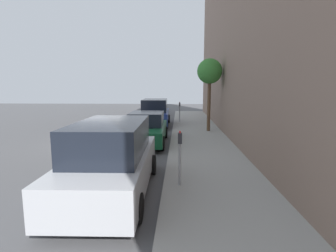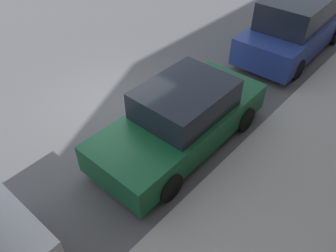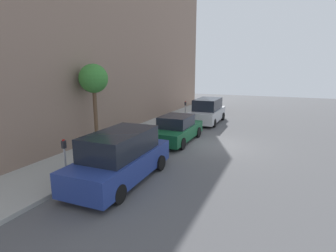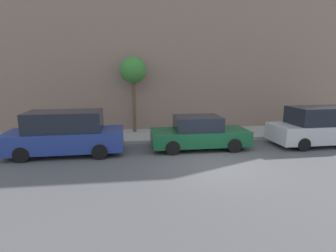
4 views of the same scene
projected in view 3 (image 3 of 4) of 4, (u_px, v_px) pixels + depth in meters
ground_plane at (216, 145)px, 14.59m from camera, size 60.00×60.00×0.00m
sidewalk at (138, 135)px, 16.54m from camera, size 2.98×32.00×0.15m
building_facade at (100, 17)px, 16.00m from camera, size 2.00×32.00×14.51m
parked_minivan_nearest at (208, 111)px, 20.61m from camera, size 2.02×4.94×1.90m
parked_sedan_second at (177, 129)px, 15.22m from camera, size 1.92×4.51×1.54m
parked_minivan_third at (121, 157)px, 9.79m from camera, size 2.02×4.95×1.90m
parking_meter_near at (185, 108)px, 21.09m from camera, size 0.11×0.15×1.48m
parking_meter_far at (65, 155)px, 9.56m from camera, size 0.11×0.15×1.51m
street_tree at (94, 80)px, 13.26m from camera, size 1.46×1.46×4.27m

